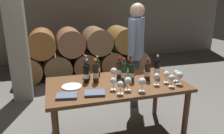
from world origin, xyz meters
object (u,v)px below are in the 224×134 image
object	(u,v)px
wine_glass_5	(113,81)
wine_glass_8	(176,73)
wine_bottle_1	(157,68)
wine_glass_4	(142,82)
wine_glass_3	(172,78)
wine_glass_9	(120,85)
wine_glass_1	(114,71)
wine_bottle_5	(97,67)
wine_bottle_2	(131,72)
wine_bottle_0	(148,71)
wine_bottle_8	(130,67)
serving_plate	(72,87)
wine_bottle_3	(124,72)
wine_bottle_7	(87,71)
wine_glass_7	(166,75)
wine_bottle_6	(86,67)
wine_bottle_9	(96,72)
wine_glass_2	(157,77)
sommelier_presenting	(136,46)
wine_glass_0	(128,81)
wine_bottle_10	(86,73)
leather_ledger	(67,96)
tasting_notebook	(95,93)
wine_bottle_4	(119,69)
dining_table	(116,90)

from	to	relation	value
wine_glass_5	wine_glass_8	distance (m)	0.85
wine_bottle_1	wine_glass_4	world-z (taller)	wine_bottle_1
wine_glass_3	wine_glass_9	distance (m)	0.65
wine_glass_1	wine_glass_9	distance (m)	0.44
wine_bottle_5	wine_bottle_2	bearing A→B (deg)	-41.94
wine_bottle_0	wine_glass_9	size ratio (longest dim) A/B	1.89
wine_bottle_8	serving_plate	bearing A→B (deg)	-166.39
wine_bottle_3	wine_glass_9	bearing A→B (deg)	-115.19
wine_bottle_5	wine_glass_4	xyz separation A→B (m)	(0.36, -0.66, -0.01)
wine_bottle_7	wine_glass_4	bearing A→B (deg)	-46.35
wine_bottle_2	wine_glass_3	bearing A→B (deg)	-37.13
wine_glass_7	wine_glass_9	size ratio (longest dim) A/B	1.00
wine_bottle_6	wine_bottle_9	bearing A→B (deg)	-74.07
wine_bottle_6	wine_glass_2	size ratio (longest dim) A/B	1.91
wine_glass_3	wine_bottle_9	bearing A→B (deg)	154.80
wine_glass_2	wine_glass_9	xyz separation A→B (m)	(-0.50, -0.13, -0.00)
wine_glass_8	wine_glass_5	bearing A→B (deg)	-176.87
wine_bottle_9	sommelier_presenting	size ratio (longest dim) A/B	0.18
wine_bottle_5	wine_glass_0	size ratio (longest dim) A/B	1.75
wine_bottle_0	wine_bottle_9	world-z (taller)	wine_bottle_9
wine_glass_5	wine_glass_7	bearing A→B (deg)	2.56
wine_bottle_3	wine_glass_9	size ratio (longest dim) A/B	2.10
wine_bottle_6	wine_glass_5	size ratio (longest dim) A/B	1.95
wine_bottle_6	wine_glass_1	bearing A→B (deg)	-37.39
wine_bottle_6	sommelier_presenting	xyz separation A→B (m)	(0.88, 0.39, 0.16)
wine_bottle_0	wine_bottle_10	size ratio (longest dim) A/B	1.04
wine_glass_8	leather_ledger	xyz separation A→B (m)	(-1.37, -0.10, -0.09)
wine_bottle_8	wine_glass_3	bearing A→B (deg)	-57.41
wine_bottle_10	tasting_notebook	xyz separation A→B (m)	(0.03, -0.39, -0.11)
wine_glass_2	wine_glass_5	bearing A→B (deg)	179.68
wine_bottle_3	wine_bottle_7	bearing A→B (deg)	152.49
wine_bottle_2	wine_glass_1	distance (m)	0.22
wine_bottle_6	wine_glass_8	bearing A→B (deg)	-25.36
wine_bottle_4	wine_glass_3	world-z (taller)	wine_bottle_4
wine_bottle_9	wine_glass_8	world-z (taller)	wine_bottle_9
wine_bottle_7	tasting_notebook	size ratio (longest dim) A/B	1.26
wine_glass_4	sommelier_presenting	world-z (taller)	sommelier_presenting
sommelier_presenting	wine_bottle_3	bearing A→B (deg)	-122.08
wine_bottle_2	dining_table	bearing A→B (deg)	-178.85
wine_bottle_0	wine_bottle_4	bearing A→B (deg)	150.39
wine_bottle_8	wine_glass_4	bearing A→B (deg)	-96.88
tasting_notebook	sommelier_presenting	world-z (taller)	sommelier_presenting
wine_glass_2	serving_plate	xyz separation A→B (m)	(-0.99, 0.22, -0.10)
wine_bottle_9	tasting_notebook	world-z (taller)	wine_bottle_9
sommelier_presenting	wine_bottle_9	bearing A→B (deg)	-140.91
wine_bottle_3	wine_glass_9	distance (m)	0.36
sommelier_presenting	wine_bottle_6	bearing A→B (deg)	-155.87
dining_table	wine_glass_8	xyz separation A→B (m)	(0.75, -0.15, 0.19)
sommelier_presenting	tasting_notebook	bearing A→B (deg)	-131.61
wine_glass_5	serving_plate	bearing A→B (deg)	154.74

